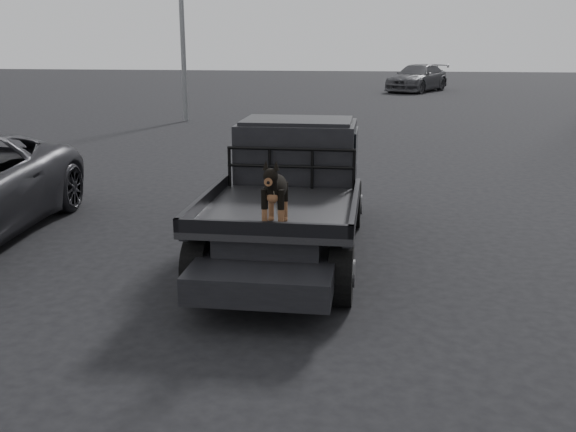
# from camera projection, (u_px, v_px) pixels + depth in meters

# --- Properties ---
(ground) EXTENTS (120.00, 120.00, 0.00)m
(ground) POSITION_uv_depth(u_px,v_px,m) (192.00, 314.00, 7.09)
(ground) COLOR black
(ground) RESTS_ON ground
(flatbed_ute) EXTENTS (2.00, 5.40, 0.92)m
(flatbed_ute) POSITION_uv_depth(u_px,v_px,m) (289.00, 223.00, 8.98)
(flatbed_ute) COLOR black
(flatbed_ute) RESTS_ON ground
(ute_cab) EXTENTS (1.72, 1.30, 0.88)m
(ute_cab) POSITION_uv_depth(u_px,v_px,m) (297.00, 148.00, 9.65)
(ute_cab) COLOR black
(ute_cab) RESTS_ON flatbed_ute
(headache_rack) EXTENTS (1.80, 0.08, 0.55)m
(headache_rack) POSITION_uv_depth(u_px,v_px,m) (291.00, 168.00, 8.97)
(headache_rack) COLOR black
(headache_rack) RESTS_ON flatbed_ute
(dog) EXTENTS (0.32, 0.60, 0.74)m
(dog) POSITION_uv_depth(u_px,v_px,m) (275.00, 193.00, 7.12)
(dog) COLOR black
(dog) RESTS_ON flatbed_ute
(distant_car_b) EXTENTS (4.39, 5.83, 1.57)m
(distant_car_b) POSITION_uv_depth(u_px,v_px,m) (417.00, 78.00, 38.31)
(distant_car_b) COLOR #444448
(distant_car_b) RESTS_ON ground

